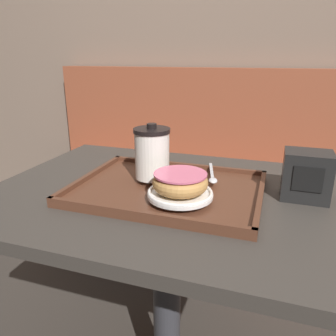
{
  "coord_description": "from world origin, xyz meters",
  "views": [
    {
      "loc": [
        0.25,
        -0.74,
        1.06
      ],
      "look_at": [
        0.01,
        -0.01,
        0.79
      ],
      "focal_mm": 35.0,
      "sensor_mm": 36.0,
      "label": 1
    }
  ],
  "objects": [
    {
      "name": "cafe_table",
      "position": [
        0.0,
        0.0,
        0.56
      ],
      "size": [
        0.9,
        0.66,
        0.73
      ],
      "color": "#38332D",
      "rests_on": "ground_plane"
    },
    {
      "name": "plate_with_chocolate_donut",
      "position": [
        0.06,
        -0.08,
        0.76
      ],
      "size": [
        0.15,
        0.15,
        0.01
      ],
      "color": "white",
      "rests_on": "serving_tray"
    },
    {
      "name": "wall_behind",
      "position": [
        0.0,
        1.1,
        1.2
      ],
      "size": [
        8.0,
        0.05,
        2.4
      ],
      "color": "#7A6656",
      "rests_on": "ground_plane"
    },
    {
      "name": "serving_tray",
      "position": [
        0.01,
        -0.01,
        0.74
      ],
      "size": [
        0.46,
        0.35,
        0.02
      ],
      "color": "#512D1E",
      "rests_on": "cafe_table"
    },
    {
      "name": "napkin_dispenser",
      "position": [
        0.33,
        0.06,
        0.79
      ],
      "size": [
        0.11,
        0.09,
        0.12
      ],
      "color": "black",
      "rests_on": "cafe_table"
    },
    {
      "name": "coffee_cup_front",
      "position": [
        -0.05,
        0.02,
        0.82
      ],
      "size": [
        0.09,
        0.09,
        0.14
      ],
      "color": "white",
      "rests_on": "serving_tray"
    },
    {
      "name": "booth_bench",
      "position": [
        -0.08,
        0.87,
        0.32
      ],
      "size": [
        1.78,
        0.44,
        1.0
      ],
      "color": "brown",
      "rests_on": "ground_plane"
    },
    {
      "name": "donut_chocolate_glazed",
      "position": [
        0.06,
        -0.08,
        0.79
      ],
      "size": [
        0.13,
        0.13,
        0.04
      ],
      "color": "tan",
      "rests_on": "plate_with_chocolate_donut"
    },
    {
      "name": "spoon",
      "position": [
        0.11,
        0.05,
        0.76
      ],
      "size": [
        0.05,
        0.16,
        0.01
      ],
      "rotation": [
        0.0,
        0.0,
        4.95
      ],
      "color": "silver",
      "rests_on": "serving_tray"
    }
  ]
}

